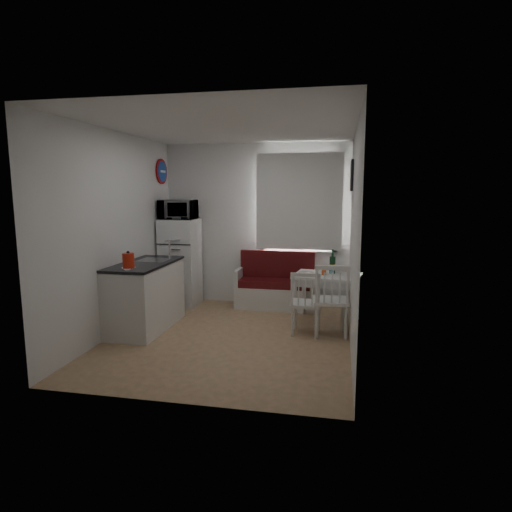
{
  "coord_description": "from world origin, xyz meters",
  "views": [
    {
      "loc": [
        1.34,
        -5.06,
        1.84
      ],
      "look_at": [
        0.24,
        0.5,
        0.98
      ],
      "focal_mm": 30.0,
      "sensor_mm": 36.0,
      "label": 1
    }
  ],
  "objects_px": {
    "fridge": "(181,262)",
    "chair_left": "(306,297)",
    "wine_bottle": "(332,262)",
    "microwave": "(178,210)",
    "kitchen_counter": "(146,295)",
    "dining_table": "(327,280)",
    "chair_right": "(331,293)",
    "kettle": "(128,261)",
    "bench": "(276,289)"
  },
  "relations": [
    {
      "from": "fridge",
      "to": "chair_left",
      "type": "bearing_deg",
      "value": -28.61
    },
    {
      "from": "wine_bottle",
      "to": "microwave",
      "type": "bearing_deg",
      "value": 171.82
    },
    {
      "from": "kitchen_counter",
      "to": "wine_bottle",
      "type": "distance_m",
      "value": 2.62
    },
    {
      "from": "kitchen_counter",
      "to": "microwave",
      "type": "bearing_deg",
      "value": 89.06
    },
    {
      "from": "kitchen_counter",
      "to": "dining_table",
      "type": "relative_size",
      "value": 1.33
    },
    {
      "from": "chair_left",
      "to": "chair_right",
      "type": "distance_m",
      "value": 0.32
    },
    {
      "from": "kettle",
      "to": "chair_right",
      "type": "bearing_deg",
      "value": 14.33
    },
    {
      "from": "microwave",
      "to": "bench",
      "type": "bearing_deg",
      "value": 5.87
    },
    {
      "from": "fridge",
      "to": "wine_bottle",
      "type": "xyz_separation_m",
      "value": [
        2.43,
        -0.4,
        0.16
      ]
    },
    {
      "from": "chair_left",
      "to": "microwave",
      "type": "bearing_deg",
      "value": 152.73
    },
    {
      "from": "bench",
      "to": "fridge",
      "type": "bearing_deg",
      "value": -175.97
    },
    {
      "from": "chair_right",
      "to": "microwave",
      "type": "distance_m",
      "value": 2.84
    },
    {
      "from": "chair_right",
      "to": "chair_left",
      "type": "bearing_deg",
      "value": 172.91
    },
    {
      "from": "bench",
      "to": "chair_left",
      "type": "relative_size",
      "value": 2.8
    },
    {
      "from": "dining_table",
      "to": "chair_right",
      "type": "xyz_separation_m",
      "value": [
        0.06,
        -0.67,
        -0.02
      ]
    },
    {
      "from": "chair_right",
      "to": "microwave",
      "type": "height_order",
      "value": "microwave"
    },
    {
      "from": "chair_right",
      "to": "wine_bottle",
      "type": "bearing_deg",
      "value": 85.0
    },
    {
      "from": "kitchen_counter",
      "to": "fridge",
      "type": "height_order",
      "value": "fridge"
    },
    {
      "from": "kettle",
      "to": "bench",
      "type": "bearing_deg",
      "value": 51.25
    },
    {
      "from": "bench",
      "to": "microwave",
      "type": "relative_size",
      "value": 2.26
    },
    {
      "from": "fridge",
      "to": "wine_bottle",
      "type": "bearing_deg",
      "value": -9.34
    },
    {
      "from": "dining_table",
      "to": "kitchen_counter",
      "type": "bearing_deg",
      "value": -154.35
    },
    {
      "from": "fridge",
      "to": "dining_table",
      "type": "bearing_deg",
      "value": -11.91
    },
    {
      "from": "chair_right",
      "to": "wine_bottle",
      "type": "xyz_separation_m",
      "value": [
        0.0,
        0.77,
        0.27
      ]
    },
    {
      "from": "dining_table",
      "to": "chair_right",
      "type": "bearing_deg",
      "value": -76.41
    },
    {
      "from": "chair_right",
      "to": "microwave",
      "type": "xyz_separation_m",
      "value": [
        -2.43,
        1.12,
        0.97
      ]
    },
    {
      "from": "kitchen_counter",
      "to": "kettle",
      "type": "bearing_deg",
      "value": -84.72
    },
    {
      "from": "dining_table",
      "to": "chair_left",
      "type": "bearing_deg",
      "value": -102.54
    },
    {
      "from": "bench",
      "to": "wine_bottle",
      "type": "xyz_separation_m",
      "value": [
        0.88,
        -0.51,
        0.56
      ]
    },
    {
      "from": "kitchen_counter",
      "to": "kettle",
      "type": "distance_m",
      "value": 0.77
    },
    {
      "from": "fridge",
      "to": "bench",
      "type": "bearing_deg",
      "value": 4.03
    },
    {
      "from": "chair_right",
      "to": "microwave",
      "type": "relative_size",
      "value": 0.91
    },
    {
      "from": "kitchen_counter",
      "to": "microwave",
      "type": "height_order",
      "value": "microwave"
    },
    {
      "from": "kitchen_counter",
      "to": "chair_left",
      "type": "relative_size",
      "value": 2.95
    },
    {
      "from": "chair_left",
      "to": "fridge",
      "type": "distance_m",
      "value": 2.42
    },
    {
      "from": "bench",
      "to": "chair_right",
      "type": "relative_size",
      "value": 2.47
    },
    {
      "from": "kettle",
      "to": "dining_table",
      "type": "bearing_deg",
      "value": 28.7
    },
    {
      "from": "bench",
      "to": "chair_right",
      "type": "distance_m",
      "value": 1.58
    },
    {
      "from": "chair_left",
      "to": "microwave",
      "type": "height_order",
      "value": "microwave"
    },
    {
      "from": "chair_left",
      "to": "kettle",
      "type": "bearing_deg",
      "value": -163.06
    },
    {
      "from": "bench",
      "to": "fridge",
      "type": "relative_size",
      "value": 0.9
    },
    {
      "from": "chair_right",
      "to": "wine_bottle",
      "type": "relative_size",
      "value": 1.48
    },
    {
      "from": "bench",
      "to": "dining_table",
      "type": "relative_size",
      "value": 1.26
    },
    {
      "from": "kitchen_counter",
      "to": "dining_table",
      "type": "distance_m",
      "value": 2.51
    },
    {
      "from": "fridge",
      "to": "wine_bottle",
      "type": "height_order",
      "value": "fridge"
    },
    {
      "from": "fridge",
      "to": "kettle",
      "type": "bearing_deg",
      "value": -89.03
    },
    {
      "from": "dining_table",
      "to": "chair_right",
      "type": "relative_size",
      "value": 1.96
    },
    {
      "from": "kitchen_counter",
      "to": "wine_bottle",
      "type": "height_order",
      "value": "kitchen_counter"
    },
    {
      "from": "bench",
      "to": "wine_bottle",
      "type": "relative_size",
      "value": 3.66
    },
    {
      "from": "bench",
      "to": "microwave",
      "type": "bearing_deg",
      "value": -174.13
    }
  ]
}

